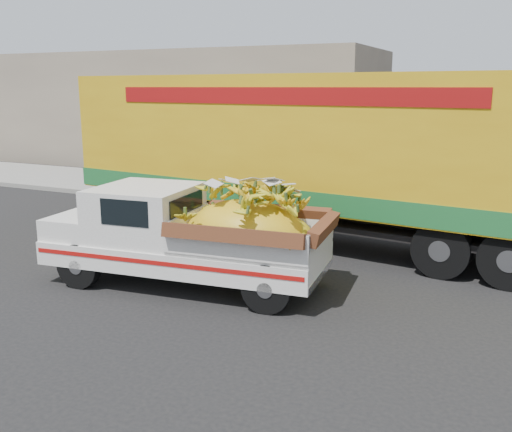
% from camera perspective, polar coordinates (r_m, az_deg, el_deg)
% --- Properties ---
extents(ground, '(100.00, 100.00, 0.00)m').
position_cam_1_polar(ground, '(10.69, -14.21, -6.92)').
color(ground, black).
rests_on(ground, ground).
extents(curb, '(60.00, 0.25, 0.15)m').
position_cam_1_polar(curb, '(16.42, 1.22, 0.64)').
color(curb, gray).
rests_on(curb, ground).
extents(sidewalk, '(60.00, 4.00, 0.14)m').
position_cam_1_polar(sidewalk, '(18.32, 3.89, 1.88)').
color(sidewalk, gray).
rests_on(sidewalk, ground).
extents(building_left, '(18.00, 6.00, 5.00)m').
position_cam_1_polar(building_left, '(26.93, -7.59, 10.50)').
color(building_left, gray).
rests_on(building_left, ground).
extents(pickup_truck, '(5.21, 2.34, 1.77)m').
position_cam_1_polar(pickup_truck, '(10.16, -5.14, -1.97)').
color(pickup_truck, black).
rests_on(pickup_truck, ground).
extents(semi_trailer, '(12.04, 3.95, 3.80)m').
position_cam_1_polar(semi_trailer, '(13.11, 4.75, 6.58)').
color(semi_trailer, black).
rests_on(semi_trailer, ground).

